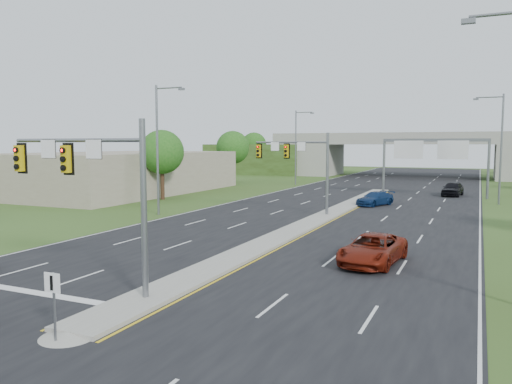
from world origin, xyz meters
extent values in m
plane|color=#304217|center=(0.00, 0.00, 0.00)|extent=(240.00, 240.00, 0.00)
cube|color=black|center=(0.00, 35.00, 0.01)|extent=(24.00, 160.00, 0.02)
cube|color=gray|center=(0.00, 23.00, 0.10)|extent=(2.00, 54.00, 0.16)
cone|color=gray|center=(0.00, -4.00, 0.10)|extent=(2.00, 2.00, 0.16)
cube|color=gold|center=(-1.15, 23.00, 0.03)|extent=(0.12, 54.00, 0.01)
cube|color=gold|center=(1.15, 23.00, 0.03)|extent=(0.12, 54.00, 0.01)
cube|color=silver|center=(-11.80, 35.00, 0.03)|extent=(0.12, 160.00, 0.01)
cube|color=silver|center=(11.80, 35.00, 0.03)|extent=(0.12, 160.00, 0.01)
cube|color=silver|center=(-6.50, -1.00, 0.03)|extent=(10.50, 0.50, 0.01)
cylinder|color=slate|center=(0.00, 0.00, 3.50)|extent=(0.24, 0.24, 7.00)
cylinder|color=slate|center=(-3.25, 0.00, 6.20)|extent=(6.50, 0.16, 0.16)
cube|color=gold|center=(-3.58, -0.25, 5.45)|extent=(0.35, 0.25, 1.10)
cube|color=gold|center=(-6.17, -0.25, 5.45)|extent=(0.35, 0.25, 1.10)
cube|color=black|center=(-3.58, -0.11, 5.45)|extent=(0.55, 0.04, 1.30)
cube|color=black|center=(-6.17, -0.11, 5.45)|extent=(0.55, 0.04, 1.30)
sphere|color=#FF0C05|center=(-3.58, -0.38, 5.80)|extent=(0.20, 0.20, 0.20)
sphere|color=#FF0C05|center=(-6.17, -0.38, 5.80)|extent=(0.20, 0.20, 0.20)
cube|color=white|center=(-4.68, -0.10, 5.85)|extent=(0.75, 0.04, 0.75)
cube|color=white|center=(-2.27, -0.10, 5.85)|extent=(0.75, 0.04, 0.75)
cylinder|color=slate|center=(0.00, 25.00, 3.50)|extent=(0.24, 0.24, 7.00)
cylinder|color=slate|center=(-3.25, 25.00, 6.20)|extent=(6.50, 0.16, 0.16)
cube|color=gold|center=(-3.58, 24.75, 5.45)|extent=(0.35, 0.25, 1.10)
cube|color=gold|center=(-6.17, 24.75, 5.45)|extent=(0.35, 0.25, 1.10)
cube|color=black|center=(-3.58, 24.89, 5.45)|extent=(0.55, 0.04, 1.30)
cube|color=black|center=(-6.17, 24.89, 5.45)|extent=(0.55, 0.04, 1.30)
sphere|color=#FF0C05|center=(-3.58, 24.62, 5.80)|extent=(0.20, 0.20, 0.20)
sphere|color=#FF0C05|center=(-6.17, 24.62, 5.80)|extent=(0.20, 0.20, 0.20)
cube|color=white|center=(-4.68, 24.90, 5.85)|extent=(0.75, 0.04, 0.75)
cube|color=white|center=(-2.27, 24.90, 5.85)|extent=(0.75, 0.04, 0.75)
cylinder|color=slate|center=(0.00, -4.50, 1.10)|extent=(0.08, 0.08, 2.20)
cube|color=white|center=(0.00, -4.55, 1.90)|extent=(0.60, 0.04, 0.60)
cube|color=black|center=(0.00, -4.58, 1.90)|extent=(0.10, 0.02, 0.45)
cylinder|color=slate|center=(1.20, 45.00, 3.30)|extent=(0.28, 0.28, 6.60)
cylinder|color=slate|center=(12.50, 45.00, 3.30)|extent=(0.28, 0.28, 6.60)
cube|color=slate|center=(6.85, 45.00, 6.50)|extent=(11.50, 0.35, 0.35)
cube|color=#0C561F|center=(4.00, 44.80, 5.40)|extent=(3.20, 0.08, 2.00)
cube|color=#0C561F|center=(8.80, 44.80, 5.40)|extent=(3.20, 0.08, 2.00)
cube|color=silver|center=(4.00, 44.75, 5.40)|extent=(3.30, 0.03, 2.10)
cube|color=silver|center=(8.80, 44.75, 5.40)|extent=(3.30, 0.03, 2.10)
cube|color=gray|center=(-17.00, 80.00, 3.00)|extent=(6.00, 12.00, 6.00)
cube|color=#304217|center=(-30.00, 80.00, 3.00)|extent=(20.00, 14.00, 6.00)
cube|color=gray|center=(0.00, 80.00, 6.60)|extent=(50.00, 12.00, 1.20)
cube|color=gray|center=(0.00, 74.20, 7.65)|extent=(50.00, 0.40, 0.90)
cube|color=gray|center=(0.00, 85.80, 7.65)|extent=(50.00, 0.40, 0.90)
cylinder|color=slate|center=(-13.50, 20.00, 5.50)|extent=(0.20, 0.20, 11.00)
cylinder|color=slate|center=(-12.25, 20.00, 10.70)|extent=(2.50, 0.12, 0.12)
cube|color=slate|center=(-11.00, 20.00, 10.55)|extent=(0.50, 0.25, 0.18)
cylinder|color=slate|center=(-13.50, 55.00, 5.50)|extent=(0.20, 0.20, 11.00)
cylinder|color=slate|center=(-12.25, 55.00, 10.70)|extent=(2.50, 0.12, 0.12)
cube|color=slate|center=(-11.00, 55.00, 10.55)|extent=(0.50, 0.25, 0.18)
cylinder|color=slate|center=(12.25, 5.00, 10.70)|extent=(2.50, 0.12, 0.12)
cube|color=slate|center=(11.00, 5.00, 10.55)|extent=(0.50, 0.25, 0.18)
cylinder|color=slate|center=(13.50, 40.00, 5.50)|extent=(0.20, 0.20, 11.00)
cylinder|color=slate|center=(12.25, 40.00, 10.70)|extent=(2.50, 0.12, 0.12)
cube|color=slate|center=(11.00, 40.00, 10.55)|extent=(0.50, 0.25, 0.18)
cylinder|color=#382316|center=(-20.00, 30.00, 2.00)|extent=(0.44, 0.44, 4.00)
sphere|color=#1B5115|center=(-20.00, 30.00, 5.20)|extent=(4.80, 4.80, 4.80)
cylinder|color=#382316|center=(-24.00, 55.00, 2.12)|extent=(0.44, 0.44, 4.25)
sphere|color=#1B5115|center=(-24.00, 55.00, 5.53)|extent=(5.20, 5.20, 5.20)
cylinder|color=#382316|center=(-38.00, 94.00, 2.25)|extent=(0.44, 0.44, 4.50)
sphere|color=#1B5115|center=(-38.00, 94.00, 5.85)|extent=(6.00, 6.00, 6.00)
cylinder|color=#382316|center=(-24.00, 94.00, 2.12)|extent=(0.44, 0.44, 4.25)
sphere|color=#1B5115|center=(-24.00, 94.00, 5.53)|extent=(5.60, 5.60, 5.60)
cube|color=gray|center=(-30.00, 35.00, 2.50)|extent=(18.00, 30.00, 5.00)
imported|color=maroon|center=(6.82, 9.65, 0.76)|extent=(2.99, 5.56, 1.48)
imported|color=#0C244D|center=(2.30, 33.98, 0.69)|extent=(3.58, 5.00, 1.35)
imported|color=black|center=(8.84, 46.99, 0.85)|extent=(2.54, 5.08, 1.66)
camera|label=1|loc=(11.57, -15.39, 6.05)|focal=35.00mm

